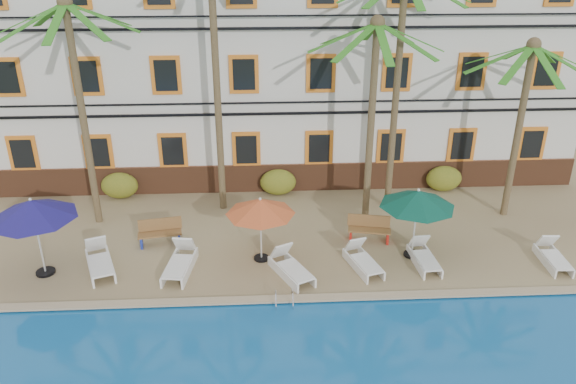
{
  "coord_description": "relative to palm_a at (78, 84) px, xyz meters",
  "views": [
    {
      "loc": [
        -0.95,
        -14.78,
        10.22
      ],
      "look_at": [
        0.0,
        3.0,
        2.0
      ],
      "focal_mm": 35.0,
      "sensor_mm": 36.0,
      "label": 1
    }
  ],
  "objects": [
    {
      "name": "umbrella_green",
      "position": [
        11.26,
        -3.11,
        -3.15
      ],
      "size": [
        2.5,
        2.5,
        2.5
      ],
      "color": "black",
      "rests_on": "pool_deck"
    },
    {
      "name": "palm_e",
      "position": [
        15.63,
        -0.24,
        -0.84
      ],
      "size": [
        4.63,
        4.63,
        6.76
      ],
      "color": "brown",
      "rests_on": "pool_deck"
    },
    {
      "name": "lounger_b",
      "position": [
        3.51,
        -3.65,
        -4.97
      ],
      "size": [
        1.01,
        2.12,
        0.96
      ],
      "color": "white",
      "rests_on": "pool_deck"
    },
    {
      "name": "lounger_c",
      "position": [
        7.07,
        -4.1,
        -4.99
      ],
      "size": [
        1.48,
        2.05,
        0.92
      ],
      "color": "white",
      "rests_on": "pool_deck"
    },
    {
      "name": "palm_c",
      "position": [
        10.15,
        -0.33,
        -0.38
      ],
      "size": [
        4.63,
        4.63,
        7.55
      ],
      "color": "brown",
      "rests_on": "pool_deck"
    },
    {
      "name": "pool_coping",
      "position": [
        7.12,
        -5.42,
        -5.25
      ],
      "size": [
        30.0,
        0.35,
        0.06
      ],
      "primitive_type": "cube",
      "color": "tan",
      "rests_on": "pool_deck"
    },
    {
      "name": "lounger_e",
      "position": [
        11.5,
        -3.68,
        -5.01
      ],
      "size": [
        0.76,
        1.85,
        0.86
      ],
      "color": "white",
      "rests_on": "pool_deck"
    },
    {
      "name": "umbrella_red",
      "position": [
        6.15,
        -3.07,
        -3.33
      ],
      "size": [
        2.29,
        2.29,
        2.29
      ],
      "color": "black",
      "rests_on": "pool_deck"
    },
    {
      "name": "palm_a",
      "position": [
        0.0,
        0.0,
        0.0
      ],
      "size": [
        4.63,
        4.63,
        8.21
      ],
      "color": "brown",
      "rests_on": "pool_deck"
    },
    {
      "name": "pool_ladder",
      "position": [
        6.79,
        -5.52,
        -5.28
      ],
      "size": [
        0.54,
        0.74,
        0.74
      ],
      "color": "silver",
      "rests_on": "ground"
    },
    {
      "name": "hotel_building",
      "position": [
        7.12,
        5.46,
        -0.16
      ],
      "size": [
        25.4,
        6.44,
        10.22
      ],
      "color": "silver",
      "rests_on": "pool_deck"
    },
    {
      "name": "bench_right",
      "position": [
        10.0,
        -1.96,
        -4.82
      ],
      "size": [
        1.56,
        0.76,
        0.93
      ],
      "color": "olive",
      "rests_on": "pool_deck"
    },
    {
      "name": "shrub_right",
      "position": [
        13.92,
        2.08,
        -4.73
      ],
      "size": [
        1.5,
        0.9,
        1.1
      ],
      "primitive_type": "ellipsoid",
      "color": "#214F16",
      "rests_on": "pool_deck"
    },
    {
      "name": "bench_left",
      "position": [
        2.6,
        -1.83,
        -4.82
      ],
      "size": [
        1.56,
        0.73,
        0.93
      ],
      "color": "olive",
      "rests_on": "pool_deck"
    },
    {
      "name": "lounger_d",
      "position": [
        9.44,
        -3.77,
        -5.0
      ],
      "size": [
        1.16,
        1.95,
        0.87
      ],
      "color": "white",
      "rests_on": "pool_deck"
    },
    {
      "name": "lounger_a",
      "position": [
        0.9,
        -3.43,
        -4.97
      ],
      "size": [
        1.4,
        2.16,
        0.96
      ],
      "color": "white",
      "rests_on": "pool_deck"
    },
    {
      "name": "lounger_f",
      "position": [
        15.77,
        -3.86,
        -5.01
      ],
      "size": [
        0.72,
        1.81,
        0.84
      ],
      "color": "white",
      "rests_on": "pool_deck"
    },
    {
      "name": "palm_d",
      "position": [
        11.19,
        0.56,
        0.47
      ],
      "size": [
        4.63,
        4.63,
        9.04
      ],
      "color": "brown",
      "rests_on": "pool_deck"
    },
    {
      "name": "shrub_left",
      "position": [
        0.38,
        2.08,
        -4.73
      ],
      "size": [
        1.5,
        0.9,
        1.1
      ],
      "primitive_type": "ellipsoid",
      "color": "#214F16",
      "rests_on": "pool_deck"
    },
    {
      "name": "pool_deck",
      "position": [
        7.12,
        0.48,
        -5.41
      ],
      "size": [
        30.0,
        12.0,
        0.25
      ],
      "primitive_type": "cube",
      "color": "tan",
      "rests_on": "ground"
    },
    {
      "name": "shrub_mid",
      "position": [
        6.9,
        2.08,
        -4.73
      ],
      "size": [
        1.5,
        0.9,
        1.1
      ],
      "primitive_type": "ellipsoid",
      "color": "#214F16",
      "rests_on": "pool_deck"
    },
    {
      "name": "palm_b",
      "position": [
        4.66,
        0.92,
        1.01
      ],
      "size": [
        4.63,
        4.63,
        10.0
      ],
      "color": "brown",
      "rests_on": "pool_deck"
    },
    {
      "name": "umbrella_blue",
      "position": [
        -0.82,
        -3.57,
        -2.99
      ],
      "size": [
        2.7,
        2.7,
        2.69
      ],
      "color": "black",
      "rests_on": "pool_deck"
    },
    {
      "name": "ground",
      "position": [
        7.12,
        -4.52,
        -5.53
      ],
      "size": [
        100.0,
        100.0,
        0.0
      ],
      "primitive_type": "plane",
      "color": "#384C23",
      "rests_on": "ground"
    }
  ]
}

